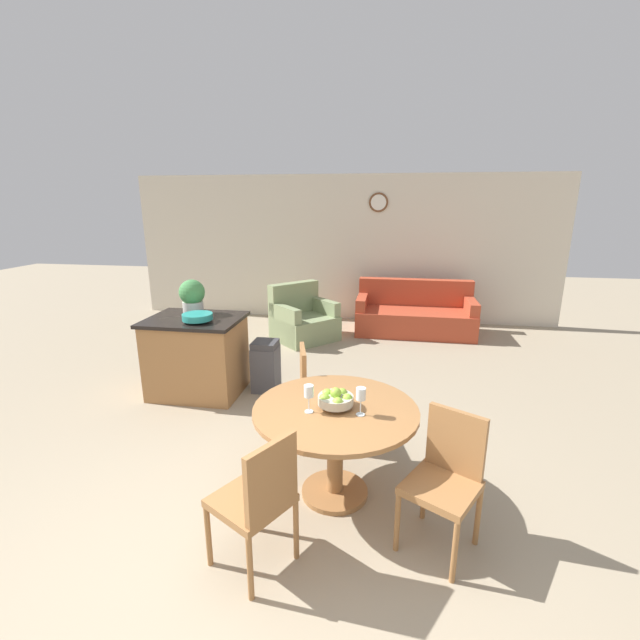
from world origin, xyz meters
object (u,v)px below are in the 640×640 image
object	(u,v)px
wine_glass_left	(309,392)
wine_glass_right	(361,395)
teal_bowl	(197,317)
trash_bin	(266,366)
couch	(414,315)
fruit_bowl	(336,399)
armchair	(303,321)
dining_chair_near_right	(446,474)
dining_chair_near_left	(259,496)
dining_chair_far_side	(316,388)
kitchen_island	(197,356)
potted_plant	(192,296)
dining_table	(335,428)

from	to	relation	value
wine_glass_left	wine_glass_right	xyz separation A→B (m)	(0.37, 0.02, 0.00)
teal_bowl	trash_bin	xyz separation A→B (m)	(0.66, 0.34, -0.67)
wine_glass_right	couch	xyz separation A→B (m)	(0.62, 4.59, -0.60)
wine_glass_left	teal_bowl	world-z (taller)	teal_bowl
fruit_bowl	armchair	bearing A→B (deg)	105.11
dining_chair_near_right	wine_glass_right	xyz separation A→B (m)	(-0.58, 0.28, 0.38)
dining_chair_near_right	wine_glass_right	distance (m)	0.75
teal_bowl	dining_chair_near_left	bearing A→B (deg)	-58.13
dining_chair_near_right	armchair	bearing A→B (deg)	-36.66
dining_chair_near_right	trash_bin	size ratio (longest dim) A/B	1.48
fruit_bowl	dining_chair_far_side	bearing A→B (deg)	109.84
wine_glass_right	dining_chair_far_side	bearing A→B (deg)	118.46
dining_chair_far_side	wine_glass_left	size ratio (longest dim) A/B	4.40
wine_glass_right	teal_bowl	bearing A→B (deg)	141.70
dining_chair_far_side	teal_bowl	xyz separation A→B (m)	(-1.44, 0.63, 0.46)
couch	dining_chair_near_right	bearing A→B (deg)	-89.97
fruit_bowl	armchair	size ratio (longest dim) A/B	0.22
kitchen_island	potted_plant	size ratio (longest dim) A/B	2.59
wine_glass_right	potted_plant	xyz separation A→B (m)	(-2.12, 1.83, 0.25)
dining_chair_near_left	teal_bowl	bearing A→B (deg)	61.91
dining_chair_near_right	dining_chair_far_side	size ratio (longest dim) A/B	1.00
trash_bin	dining_chair_near_right	bearing A→B (deg)	-49.28
wine_glass_left	teal_bowl	distance (m)	2.18
dining_chair_near_left	couch	xyz separation A→B (m)	(1.17, 5.27, -0.22)
dining_chair_near_left	teal_bowl	xyz separation A→B (m)	(-1.37, 2.20, 0.46)
teal_bowl	armchair	world-z (taller)	teal_bowl
teal_bowl	wine_glass_left	bearing A→B (deg)	-44.69
wine_glass_right	wine_glass_left	bearing A→B (deg)	-177.62
wine_glass_right	teal_bowl	distance (m)	2.44
wine_glass_left	trash_bin	distance (m)	2.16
potted_plant	dining_table	bearing A→B (deg)	-42.22
dining_chair_near_right	wine_glass_left	bearing A→B (deg)	14.58
armchair	couch	bearing A→B (deg)	-25.73
potted_plant	trash_bin	distance (m)	1.20
dining_chair_near_right	fruit_bowl	xyz separation A→B (m)	(-0.77, 0.36, 0.30)
armchair	dining_chair_far_side	bearing A→B (deg)	-122.57
wine_glass_left	kitchen_island	bearing A→B (deg)	134.70
fruit_bowl	wine_glass_left	bearing A→B (deg)	-151.77
kitchen_island	teal_bowl	distance (m)	0.55
fruit_bowl	couch	size ratio (longest dim) A/B	0.13
kitchen_island	armchair	size ratio (longest dim) A/B	0.88
couch	fruit_bowl	bearing A→B (deg)	-99.66
dining_chair_near_right	teal_bowl	size ratio (longest dim) A/B	2.76
dining_chair_near_left	wine_glass_left	bearing A→B (deg)	15.10
dining_chair_far_side	armchair	bearing A→B (deg)	178.85
dining_chair_near_right	teal_bowl	xyz separation A→B (m)	(-2.50, 1.79, 0.46)
wine_glass_right	teal_bowl	xyz separation A→B (m)	(-1.92, 1.51, 0.09)
dining_table	wine_glass_right	size ratio (longest dim) A/B	5.91
dining_table	dining_chair_far_side	distance (m)	0.85
dining_table	potted_plant	xyz separation A→B (m)	(-1.93, 1.75, 0.57)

